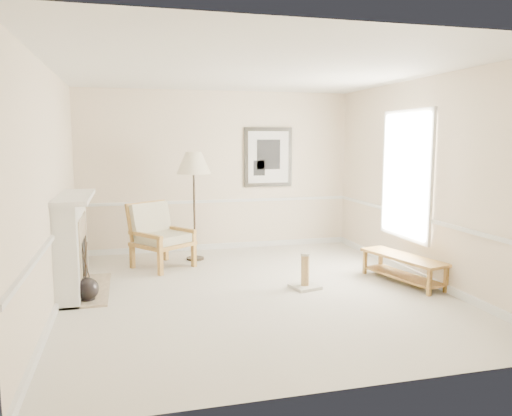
{
  "coord_description": "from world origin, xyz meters",
  "views": [
    {
      "loc": [
        -1.61,
        -6.28,
        2.03
      ],
      "look_at": [
        0.19,
        0.7,
        1.03
      ],
      "focal_mm": 35.0,
      "sensor_mm": 36.0,
      "label": 1
    }
  ],
  "objects_px": {
    "floor_vase": "(87,290)",
    "bench": "(403,265)",
    "floor_lamp": "(194,166)",
    "scratching_post": "(305,277)",
    "armchair": "(158,232)"
  },
  "relations": [
    {
      "from": "armchair",
      "to": "floor_lamp",
      "type": "relative_size",
      "value": 0.62
    },
    {
      "from": "floor_lamp",
      "to": "scratching_post",
      "type": "height_order",
      "value": "floor_lamp"
    },
    {
      "from": "bench",
      "to": "scratching_post",
      "type": "height_order",
      "value": "scratching_post"
    },
    {
      "from": "bench",
      "to": "floor_vase",
      "type": "bearing_deg",
      "value": 177.05
    },
    {
      "from": "floor_vase",
      "to": "bench",
      "type": "relative_size",
      "value": 0.6
    },
    {
      "from": "floor_vase",
      "to": "floor_lamp",
      "type": "xyz_separation_m",
      "value": [
        1.61,
        1.9,
        1.43
      ]
    },
    {
      "from": "bench",
      "to": "scratching_post",
      "type": "relative_size",
      "value": 2.87
    },
    {
      "from": "floor_lamp",
      "to": "scratching_post",
      "type": "bearing_deg",
      "value": -58.81
    },
    {
      "from": "floor_lamp",
      "to": "bench",
      "type": "distance_m",
      "value": 3.67
    },
    {
      "from": "floor_vase",
      "to": "floor_lamp",
      "type": "distance_m",
      "value": 2.88
    },
    {
      "from": "floor_vase",
      "to": "bench",
      "type": "xyz_separation_m",
      "value": [
        4.3,
        -0.22,
        0.1
      ]
    },
    {
      "from": "armchair",
      "to": "bench",
      "type": "relative_size",
      "value": 0.79
    },
    {
      "from": "armchair",
      "to": "floor_lamp",
      "type": "distance_m",
      "value": 1.25
    },
    {
      "from": "floor_vase",
      "to": "floor_lamp",
      "type": "bearing_deg",
      "value": 49.72
    },
    {
      "from": "floor_vase",
      "to": "armchair",
      "type": "relative_size",
      "value": 0.76
    }
  ]
}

